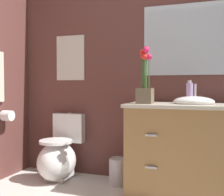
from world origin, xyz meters
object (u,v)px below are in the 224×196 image
object	(u,v)px
toilet	(59,156)
soap_bottle	(189,93)
flower_vase	(145,82)
trash_bin	(118,171)
wall_mirror	(184,40)
wall_poster	(70,58)
toilet_paper_roll	(7,116)
vanity_cabinet	(180,148)

from	to	relation	value
toilet	soap_bottle	world-z (taller)	soap_bottle
flower_vase	trash_bin	bearing A→B (deg)	155.01
trash_bin	toilet	bearing A→B (deg)	-176.98
wall_mirror	toilet	bearing A→B (deg)	-167.98
toilet	wall_poster	world-z (taller)	wall_poster
trash_bin	wall_poster	size ratio (longest dim) A/B	0.54
wall_poster	soap_bottle	bearing A→B (deg)	-10.16
flower_vase	soap_bottle	xyz separation A→B (m)	(0.38, 0.14, -0.09)
wall_poster	trash_bin	bearing A→B (deg)	-19.71
flower_vase	soap_bottle	world-z (taller)	flower_vase
wall_poster	toilet_paper_roll	xyz separation A→B (m)	(-0.50, -0.46, -0.63)
vanity_cabinet	trash_bin	size ratio (longest dim) A/B	3.72
soap_bottle	toilet_paper_roll	distance (m)	1.87
vanity_cabinet	trash_bin	distance (m)	0.68
vanity_cabinet	soap_bottle	bearing A→B (deg)	36.07
vanity_cabinet	trash_bin	bearing A→B (deg)	174.30
trash_bin	toilet_paper_roll	bearing A→B (deg)	-168.67
toilet	trash_bin	xyz separation A→B (m)	(0.65, 0.03, -0.11)
vanity_cabinet	wall_mirror	world-z (taller)	wall_mirror
toilet	wall_mirror	distance (m)	1.76
trash_bin	toilet_paper_roll	distance (m)	1.29
trash_bin	soap_bottle	bearing A→B (deg)	-0.50
toilet	wall_poster	xyz separation A→B (m)	(0.00, 0.27, 1.07)
soap_bottle	wall_mirror	world-z (taller)	wall_mirror
soap_bottle	toilet_paper_roll	world-z (taller)	soap_bottle
toilet	wall_mirror	bearing A→B (deg)	12.02
trash_bin	wall_mirror	distance (m)	1.46
vanity_cabinet	trash_bin	world-z (taller)	vanity_cabinet
flower_vase	soap_bottle	size ratio (longest dim) A/B	2.48
toilet	wall_mirror	xyz separation A→B (m)	(1.26, 0.27, 1.21)
vanity_cabinet	toilet_paper_roll	xyz separation A→B (m)	(-1.76, -0.17, 0.25)
soap_bottle	wall_poster	world-z (taller)	wall_poster
wall_mirror	wall_poster	bearing A→B (deg)	180.00
wall_mirror	toilet_paper_roll	bearing A→B (deg)	-165.21
toilet	toilet_paper_roll	xyz separation A→B (m)	(-0.50, -0.20, 0.44)
soap_bottle	toilet_paper_roll	size ratio (longest dim) A/B	1.92
wall_poster	flower_vase	bearing A→B (deg)	-21.43
vanity_cabinet	wall_mirror	distance (m)	1.06
toilet	toilet_paper_roll	distance (m)	0.69
vanity_cabinet	toilet_paper_roll	world-z (taller)	vanity_cabinet
toilet	toilet_paper_roll	world-z (taller)	toilet_paper_roll
soap_bottle	toilet_paper_roll	xyz separation A→B (m)	(-1.84, -0.22, -0.25)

